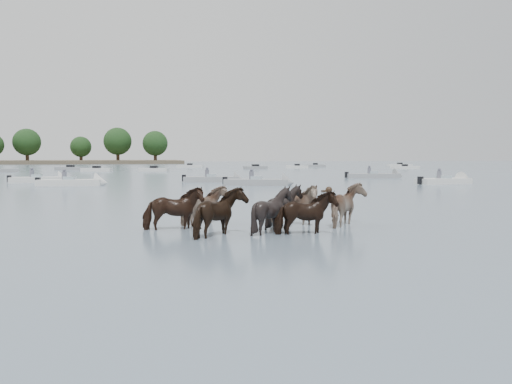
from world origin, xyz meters
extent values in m
plane|color=#4C5E6E|center=(0.00, 0.00, 0.00)|extent=(400.00, 400.00, 0.00)
imported|color=black|center=(-4.50, 1.11, 0.57)|extent=(1.88, 0.87, 1.58)
imported|color=#866A5B|center=(-3.31, 2.19, 0.54)|extent=(1.87, 1.95, 1.51)
imported|color=black|center=(-0.99, 0.78, 0.58)|extent=(1.60, 1.47, 1.59)
imported|color=#866E5B|center=(-0.49, 1.43, 0.58)|extent=(2.00, 1.86, 1.59)
imported|color=black|center=(-3.26, -0.50, 0.59)|extent=(1.87, 2.00, 1.61)
imported|color=black|center=(-1.68, -0.21, 0.59)|extent=(1.61, 1.47, 1.60)
imported|color=black|center=(-0.82, -0.74, 0.54)|extent=(1.79, 0.83, 1.51)
imported|color=gray|center=(1.24, 0.68, 0.60)|extent=(1.77, 1.93, 1.62)
sphere|color=black|center=(6.64, 15.65, 0.12)|extent=(0.44, 0.44, 0.44)
cube|color=black|center=(6.39, 15.65, 0.02)|extent=(0.50, 0.22, 0.18)
cube|color=silver|center=(-10.31, 26.98, 0.20)|extent=(4.93, 2.17, 0.55)
cone|color=silver|center=(-7.94, 26.70, 0.20)|extent=(1.09, 1.70, 1.60)
cube|color=#99ADB7|center=(-10.31, 26.98, 0.55)|extent=(0.93, 1.21, 0.35)
cube|color=black|center=(-12.68, 27.27, 0.35)|extent=(0.39, 0.39, 0.60)
cylinder|color=#595966|center=(-10.71, 26.98, 0.75)|extent=(0.36, 0.36, 0.70)
sphere|color=#595966|center=(-10.71, 26.98, 1.20)|extent=(0.24, 0.24, 0.24)
cube|color=gray|center=(3.92, 23.93, 0.20)|extent=(5.26, 3.28, 0.55)
cone|color=gray|center=(6.26, 23.04, 0.20)|extent=(1.41, 1.82, 1.60)
cube|color=#99ADB7|center=(3.92, 23.93, 0.55)|extent=(1.15, 1.33, 0.35)
cube|color=black|center=(1.57, 24.82, 0.35)|extent=(0.45, 0.45, 0.60)
cylinder|color=#595966|center=(3.52, 23.93, 0.75)|extent=(0.36, 0.36, 0.70)
sphere|color=#595966|center=(3.52, 23.93, 1.20)|extent=(0.24, 0.24, 0.24)
cube|color=gray|center=(1.27, 29.77, 0.20)|extent=(5.09, 2.55, 0.55)
cone|color=gray|center=(3.66, 29.28, 0.20)|extent=(1.20, 1.75, 1.60)
cube|color=#99ADB7|center=(1.27, 29.77, 0.55)|extent=(1.01, 1.26, 0.35)
cube|color=black|center=(-1.11, 30.26, 0.35)|extent=(0.41, 0.41, 0.60)
cylinder|color=#595966|center=(0.87, 29.77, 0.75)|extent=(0.36, 0.36, 0.70)
sphere|color=#595966|center=(0.87, 29.77, 1.20)|extent=(0.24, 0.24, 0.24)
cube|color=silver|center=(19.22, 21.78, 0.20)|extent=(4.81, 2.18, 0.55)
cone|color=silver|center=(21.52, 22.07, 0.20)|extent=(1.10, 1.70, 1.60)
cube|color=#99ADB7|center=(19.22, 21.78, 0.55)|extent=(0.94, 1.21, 0.35)
cube|color=black|center=(16.92, 21.48, 0.35)|extent=(0.39, 0.39, 0.60)
cylinder|color=#595966|center=(18.82, 21.78, 0.75)|extent=(0.36, 0.36, 0.70)
sphere|color=#595966|center=(18.82, 21.78, 1.20)|extent=(0.24, 0.24, 0.24)
cube|color=gray|center=(18.97, 33.70, 0.20)|extent=(5.76, 2.50, 0.55)
cone|color=gray|center=(21.72, 33.23, 0.20)|extent=(1.15, 1.73, 1.60)
cube|color=#99ADB7|center=(18.97, 33.70, 0.55)|extent=(0.97, 1.24, 0.35)
cube|color=black|center=(16.22, 34.16, 0.35)|extent=(0.40, 0.40, 0.60)
cylinder|color=#595966|center=(18.57, 33.70, 0.75)|extent=(0.36, 0.36, 0.70)
sphere|color=#595966|center=(18.57, 33.70, 1.20)|extent=(0.24, 0.24, 0.24)
cube|color=silver|center=(-13.63, 32.67, 0.20)|extent=(4.50, 1.89, 0.55)
cone|color=silver|center=(-11.43, 32.82, 0.20)|extent=(1.00, 1.66, 1.60)
cube|color=#99ADB7|center=(-13.63, 32.67, 0.55)|extent=(0.87, 1.17, 0.35)
cube|color=black|center=(-15.83, 32.53, 0.35)|extent=(0.37, 0.37, 0.60)
cylinder|color=#595966|center=(-14.03, 32.67, 0.75)|extent=(0.36, 0.36, 0.70)
sphere|color=#595966|center=(-14.03, 32.67, 1.20)|extent=(0.24, 0.24, 0.24)
cube|color=gray|center=(-15.18, 72.99, 0.22)|extent=(5.02, 3.04, 0.60)
cube|color=black|center=(-15.18, 72.99, 0.60)|extent=(1.28, 1.28, 0.50)
cube|color=silver|center=(-10.52, 63.89, 0.22)|extent=(4.66, 2.72, 0.60)
cube|color=black|center=(-10.52, 63.89, 0.60)|extent=(1.25, 1.25, 0.50)
cube|color=silver|center=(-2.24, 62.01, 0.22)|extent=(4.56, 2.88, 0.60)
cube|color=black|center=(-2.24, 62.01, 0.60)|extent=(1.28, 1.28, 0.50)
cube|color=silver|center=(5.96, 86.48, 0.22)|extent=(5.44, 3.01, 0.60)
cube|color=black|center=(5.96, 86.48, 0.60)|extent=(1.26, 1.26, 0.50)
cube|color=gray|center=(15.90, 72.20, 0.22)|extent=(4.50, 2.70, 0.60)
cube|color=black|center=(15.90, 72.20, 0.60)|extent=(1.25, 1.25, 0.50)
cube|color=silver|center=(24.83, 75.55, 0.22)|extent=(4.43, 2.83, 0.60)
cube|color=black|center=(24.83, 75.55, 0.60)|extent=(1.28, 1.28, 0.50)
cube|color=gray|center=(32.16, 85.21, 0.22)|extent=(4.56, 3.12, 0.60)
cube|color=black|center=(32.16, 85.21, 0.60)|extent=(1.32, 1.32, 0.50)
cube|color=silver|center=(41.81, 66.10, 0.22)|extent=(5.26, 3.41, 0.60)
cube|color=black|center=(41.81, 66.10, 0.60)|extent=(1.32, 1.32, 0.50)
cube|color=silver|center=(52.39, 86.17, 0.22)|extent=(5.59, 2.58, 0.60)
cube|color=black|center=(52.39, 86.17, 0.60)|extent=(1.19, 1.19, 0.50)
cylinder|color=#382619|center=(-35.18, 147.40, 1.79)|extent=(1.00, 1.00, 3.58)
sphere|color=black|center=(-35.18, 147.40, 6.45)|extent=(7.94, 7.94, 7.94)
cylinder|color=#382619|center=(-20.42, 151.76, 1.44)|extent=(1.00, 1.00, 2.88)
sphere|color=black|center=(-20.42, 151.76, 5.20)|extent=(6.41, 6.41, 6.41)
cylinder|color=#382619|center=(-9.21, 147.50, 1.90)|extent=(1.00, 1.00, 3.81)
sphere|color=black|center=(-9.21, 147.50, 6.87)|extent=(8.46, 8.46, 8.46)
cylinder|color=#382619|center=(2.01, 143.92, 1.72)|extent=(1.00, 1.00, 3.44)
sphere|color=black|center=(2.01, 143.92, 6.21)|extent=(7.64, 7.64, 7.64)
camera|label=1|loc=(-5.79, -14.59, 2.29)|focal=35.40mm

